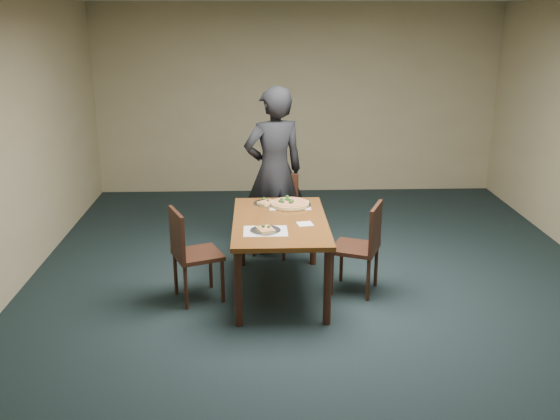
{
  "coord_description": "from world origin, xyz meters",
  "views": [
    {
      "loc": [
        -0.61,
        -5.33,
        2.66
      ],
      "look_at": [
        -0.4,
        0.33,
        0.85
      ],
      "focal_mm": 40.0,
      "sensor_mm": 36.0,
      "label": 1
    }
  ],
  "objects_px": {
    "pizza_pan": "(290,203)",
    "slice_plate_near": "(265,230)",
    "chair_left": "(190,249)",
    "chair_right": "(363,243)",
    "dining_table": "(280,229)",
    "chair_far": "(277,208)",
    "diner": "(274,171)",
    "slice_plate_far": "(267,203)"
  },
  "relations": [
    {
      "from": "chair_far",
      "to": "chair_left",
      "type": "relative_size",
      "value": 1.0
    },
    {
      "from": "pizza_pan",
      "to": "chair_right",
      "type": "bearing_deg",
      "value": -35.71
    },
    {
      "from": "pizza_pan",
      "to": "slice_plate_near",
      "type": "xyz_separation_m",
      "value": [
        -0.26,
        -0.78,
        -0.01
      ]
    },
    {
      "from": "dining_table",
      "to": "pizza_pan",
      "type": "relative_size",
      "value": 3.44
    },
    {
      "from": "slice_plate_far",
      "to": "diner",
      "type": "bearing_deg",
      "value": 81.06
    },
    {
      "from": "chair_right",
      "to": "diner",
      "type": "relative_size",
      "value": 0.48
    },
    {
      "from": "dining_table",
      "to": "pizza_pan",
      "type": "distance_m",
      "value": 0.49
    },
    {
      "from": "chair_far",
      "to": "pizza_pan",
      "type": "relative_size",
      "value": 2.09
    },
    {
      "from": "chair_far",
      "to": "pizza_pan",
      "type": "height_order",
      "value": "chair_far"
    },
    {
      "from": "chair_right",
      "to": "pizza_pan",
      "type": "bearing_deg",
      "value": -103.18
    },
    {
      "from": "dining_table",
      "to": "slice_plate_far",
      "type": "bearing_deg",
      "value": 102.35
    },
    {
      "from": "chair_left",
      "to": "chair_right",
      "type": "relative_size",
      "value": 1.0
    },
    {
      "from": "diner",
      "to": "slice_plate_far",
      "type": "xyz_separation_m",
      "value": [
        -0.09,
        -0.58,
        -0.19
      ]
    },
    {
      "from": "chair_right",
      "to": "slice_plate_near",
      "type": "relative_size",
      "value": 3.25
    },
    {
      "from": "chair_far",
      "to": "chair_right",
      "type": "bearing_deg",
      "value": -31.89
    },
    {
      "from": "slice_plate_near",
      "to": "slice_plate_far",
      "type": "relative_size",
      "value": 1.0
    },
    {
      "from": "chair_far",
      "to": "chair_left",
      "type": "bearing_deg",
      "value": -101.48
    },
    {
      "from": "dining_table",
      "to": "pizza_pan",
      "type": "xyz_separation_m",
      "value": [
        0.12,
        0.46,
        0.11
      ]
    },
    {
      "from": "chair_far",
      "to": "dining_table",
      "type": "bearing_deg",
      "value": -67.24
    },
    {
      "from": "diner",
      "to": "slice_plate_near",
      "type": "distance_m",
      "value": 1.44
    },
    {
      "from": "chair_left",
      "to": "slice_plate_far",
      "type": "distance_m",
      "value": 1.04
    },
    {
      "from": "pizza_pan",
      "to": "slice_plate_near",
      "type": "bearing_deg",
      "value": -108.52
    },
    {
      "from": "diner",
      "to": "slice_plate_near",
      "type": "xyz_separation_m",
      "value": [
        -0.12,
        -1.43,
        -0.19
      ]
    },
    {
      "from": "chair_right",
      "to": "slice_plate_far",
      "type": "bearing_deg",
      "value": -98.97
    },
    {
      "from": "dining_table",
      "to": "chair_left",
      "type": "bearing_deg",
      "value": -170.36
    },
    {
      "from": "pizza_pan",
      "to": "slice_plate_far",
      "type": "relative_size",
      "value": 1.56
    },
    {
      "from": "dining_table",
      "to": "slice_plate_near",
      "type": "distance_m",
      "value": 0.36
    },
    {
      "from": "chair_right",
      "to": "slice_plate_near",
      "type": "distance_m",
      "value": 1.02
    },
    {
      "from": "chair_left",
      "to": "pizza_pan",
      "type": "distance_m",
      "value": 1.18
    },
    {
      "from": "dining_table",
      "to": "slice_plate_far",
      "type": "xyz_separation_m",
      "value": [
        -0.12,
        0.53,
        0.1
      ]
    },
    {
      "from": "slice_plate_far",
      "to": "dining_table",
      "type": "bearing_deg",
      "value": -77.65
    },
    {
      "from": "dining_table",
      "to": "chair_left",
      "type": "distance_m",
      "value": 0.88
    },
    {
      "from": "slice_plate_near",
      "to": "chair_far",
      "type": "bearing_deg",
      "value": 83.88
    },
    {
      "from": "chair_left",
      "to": "chair_right",
      "type": "height_order",
      "value": "same"
    },
    {
      "from": "chair_right",
      "to": "pizza_pan",
      "type": "height_order",
      "value": "chair_right"
    },
    {
      "from": "pizza_pan",
      "to": "slice_plate_near",
      "type": "relative_size",
      "value": 1.56
    },
    {
      "from": "chair_far",
      "to": "chair_left",
      "type": "distance_m",
      "value": 1.53
    },
    {
      "from": "slice_plate_near",
      "to": "pizza_pan",
      "type": "bearing_deg",
      "value": 71.48
    },
    {
      "from": "chair_right",
      "to": "pizza_pan",
      "type": "relative_size",
      "value": 2.09
    },
    {
      "from": "dining_table",
      "to": "diner",
      "type": "bearing_deg",
      "value": 91.3
    },
    {
      "from": "chair_far",
      "to": "chair_left",
      "type": "height_order",
      "value": "same"
    },
    {
      "from": "chair_far",
      "to": "slice_plate_near",
      "type": "xyz_separation_m",
      "value": [
        -0.15,
        -1.43,
        0.25
      ]
    }
  ]
}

